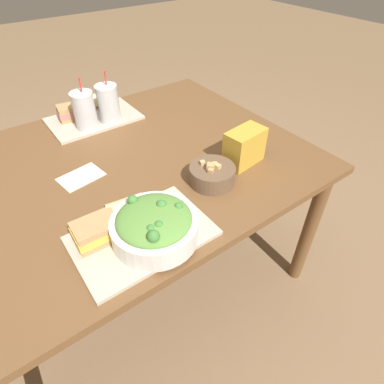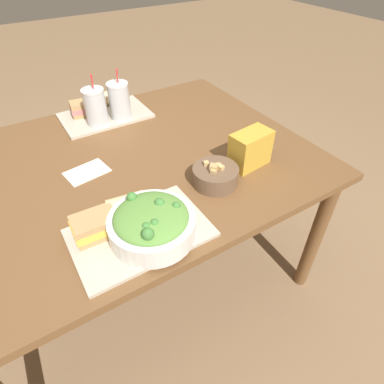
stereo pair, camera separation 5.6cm
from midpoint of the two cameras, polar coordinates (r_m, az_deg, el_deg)
name	(u,v)px [view 1 (the left image)]	position (r m, az deg, el deg)	size (l,w,h in m)	color
ground_plane	(143,271)	(1.77, -9.62, -13.65)	(12.00, 12.00, 0.00)	#846647
dining_table	(128,178)	(1.32, -12.57, 2.50)	(1.38, 1.09, 0.70)	brown
tray_near	(143,236)	(0.97, -10.44, -7.69)	(0.40, 0.26, 0.01)	#BCB29E
tray_far	(94,119)	(1.61, -18.02, 12.29)	(0.40, 0.26, 0.01)	#BCB29E
salad_bowl	(155,225)	(0.91, -8.42, -5.90)	(0.25, 0.25, 0.11)	white
soup_bowl	(212,174)	(1.12, 2.19, 3.18)	(0.16, 0.16, 0.09)	brown
sandwich_near	(97,231)	(0.96, -18.16, -6.63)	(0.13, 0.10, 0.06)	tan
baguette_near	(127,208)	(1.00, -13.03, -2.85)	(0.12, 0.08, 0.06)	#DBBC84
sandwich_far	(72,112)	(1.61, -21.56, 13.10)	(0.13, 0.10, 0.06)	tan
baguette_far	(91,102)	(1.68, -18.47, 14.93)	(0.12, 0.08, 0.06)	#DBBC84
drink_cup_dark	(85,112)	(1.49, -19.56, 13.30)	(0.10, 0.10, 0.22)	silver
drink_cup_red	(109,105)	(1.52, -15.67, 14.73)	(0.10, 0.10, 0.23)	silver
chip_bag	(244,147)	(1.22, 8.00, 7.92)	(0.16, 0.10, 0.14)	gold
napkin_folded	(81,177)	(1.24, -20.35, 2.51)	(0.17, 0.13, 0.00)	silver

